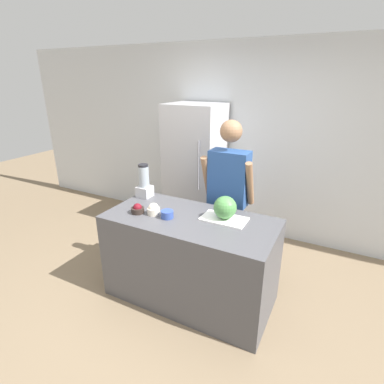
% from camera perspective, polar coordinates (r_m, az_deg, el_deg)
% --- Properties ---
extents(ground_plane, '(14.00, 14.00, 0.00)m').
position_cam_1_polar(ground_plane, '(3.08, -4.02, -23.14)').
color(ground_plane, '#7F6B51').
extents(wall_back, '(8.00, 0.06, 2.60)m').
position_cam_1_polar(wall_back, '(4.23, 10.71, 9.19)').
color(wall_back, silver).
rests_on(wall_back, ground_plane).
extents(counter_island, '(1.63, 0.78, 0.90)m').
position_cam_1_polar(counter_island, '(3.06, -0.35, -12.57)').
color(counter_island, '#4C4C51').
rests_on(counter_island, ground_plane).
extents(refrigerator, '(0.72, 0.67, 1.83)m').
position_cam_1_polar(refrigerator, '(4.22, 0.58, 4.10)').
color(refrigerator, '#B7B7BC').
rests_on(refrigerator, ground_plane).
extents(person, '(0.56, 0.27, 1.75)m').
position_cam_1_polar(person, '(3.29, 6.87, -1.23)').
color(person, '#333338').
rests_on(person, ground_plane).
extents(cutting_board, '(0.42, 0.25, 0.01)m').
position_cam_1_polar(cutting_board, '(2.82, 6.12, -5.13)').
color(cutting_board, white).
rests_on(cutting_board, counter_island).
extents(watermelon, '(0.21, 0.21, 0.21)m').
position_cam_1_polar(watermelon, '(2.78, 6.32, -2.94)').
color(watermelon, '#4C8C47').
rests_on(watermelon, cutting_board).
extents(bowl_cherries, '(0.13, 0.13, 0.10)m').
position_cam_1_polar(bowl_cherries, '(2.97, -10.33, -3.23)').
color(bowl_cherries, '#2D231E').
rests_on(bowl_cherries, counter_island).
extents(bowl_cream, '(0.12, 0.12, 0.12)m').
position_cam_1_polar(bowl_cream, '(2.91, -7.32, -3.34)').
color(bowl_cream, beige).
rests_on(bowl_cream, counter_island).
extents(bowl_small_blue, '(0.12, 0.12, 0.07)m').
position_cam_1_polar(bowl_small_blue, '(2.84, -4.75, -4.25)').
color(bowl_small_blue, '#334C9E').
rests_on(bowl_small_blue, counter_island).
extents(blender, '(0.15, 0.15, 0.37)m').
position_cam_1_polar(blender, '(3.32, -9.09, 1.72)').
color(blender, '#B7B7BC').
rests_on(blender, counter_island).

